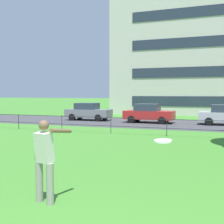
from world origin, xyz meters
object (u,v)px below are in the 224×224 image
Objects in this scene: frisbee at (163,141)px; person_thrower at (45,158)px; car_grey_far_right at (88,112)px; car_red_far_left at (149,113)px.

person_thrower is at bearing 160.26° from frisbee.
frisbee is 21.96m from car_grey_far_right.
car_grey_far_right is 5.61m from car_red_far_left.
car_red_far_left is (-1.94, 18.03, -0.19)m from person_thrower.
car_grey_far_right is at bearing 175.87° from car_red_far_left.
person_thrower is at bearing -67.75° from car_grey_far_right.
person_thrower reaches higher than car_red_far_left.
frisbee is (2.71, -0.97, 0.68)m from person_thrower.
car_red_far_left is (-4.65, 19.00, -0.87)m from frisbee.
frisbee is 19.58m from car_red_far_left.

